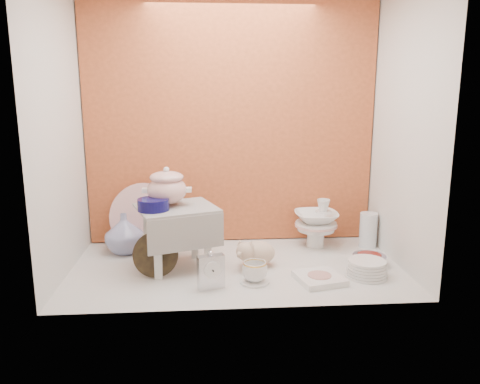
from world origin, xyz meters
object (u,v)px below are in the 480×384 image
(step_stool, at_px, (177,237))
(crystal_bowl, at_px, (369,260))
(blue_white_vase, at_px, (124,233))
(plush_pig, at_px, (257,253))
(porcelain_tower, at_px, (316,223))
(floral_platter, at_px, (143,217))
(gold_rim_teacup, at_px, (255,271))
(mantel_clock, at_px, (211,270))
(soup_tureen, at_px, (167,186))
(dinner_plate_stack, at_px, (367,268))

(step_stool, height_order, crystal_bowl, step_stool)
(blue_white_vase, height_order, plush_pig, blue_white_vase)
(porcelain_tower, bearing_deg, crystal_bowl, -56.60)
(floral_platter, distance_m, gold_rim_teacup, 0.86)
(mantel_clock, bearing_deg, gold_rim_teacup, -3.04)
(porcelain_tower, bearing_deg, blue_white_vase, -178.70)
(floral_platter, xyz_separation_m, gold_rim_teacup, (0.62, -0.58, -0.14))
(blue_white_vase, xyz_separation_m, gold_rim_teacup, (0.73, -0.51, -0.06))
(mantel_clock, relative_size, porcelain_tower, 0.63)
(step_stool, distance_m, floral_platter, 0.41)
(plush_pig, xyz_separation_m, crystal_bowl, (0.62, -0.04, -0.05))
(plush_pig, xyz_separation_m, porcelain_tower, (0.40, 0.30, 0.08))
(soup_tureen, height_order, gold_rim_teacup, soup_tureen)
(floral_platter, relative_size, blue_white_vase, 1.72)
(soup_tureen, relative_size, floral_platter, 0.61)
(blue_white_vase, bearing_deg, floral_platter, 34.55)
(plush_pig, height_order, dinner_plate_stack, plush_pig)
(porcelain_tower, bearing_deg, soup_tureen, -163.86)
(crystal_bowl, bearing_deg, dinner_plate_stack, -113.75)
(blue_white_vase, xyz_separation_m, mantel_clock, (0.51, -0.56, -0.02))
(floral_platter, relative_size, crystal_bowl, 2.21)
(mantel_clock, height_order, plush_pig, mantel_clock)
(mantel_clock, bearing_deg, crystal_bowl, -1.15)
(plush_pig, bearing_deg, crystal_bowl, -23.71)
(dinner_plate_stack, bearing_deg, step_stool, 168.36)
(soup_tureen, relative_size, blue_white_vase, 1.05)
(step_stool, relative_size, crystal_bowl, 2.16)
(dinner_plate_stack, relative_size, crystal_bowl, 1.16)
(floral_platter, relative_size, dinner_plate_stack, 1.92)
(step_stool, height_order, gold_rim_teacup, step_stool)
(floral_platter, bearing_deg, plush_pig, -27.95)
(mantel_clock, height_order, gold_rim_teacup, mantel_clock)
(step_stool, xyz_separation_m, crystal_bowl, (1.06, -0.05, -0.14))
(dinner_plate_stack, xyz_separation_m, porcelain_tower, (-0.16, 0.50, 0.11))
(step_stool, bearing_deg, crystal_bowl, -22.05)
(dinner_plate_stack, bearing_deg, blue_white_vase, 160.40)
(step_stool, xyz_separation_m, plush_pig, (0.43, -0.01, -0.10))
(floral_platter, bearing_deg, mantel_clock, -57.77)
(floral_platter, relative_size, mantel_clock, 2.16)
(plush_pig, relative_size, crystal_bowl, 1.37)
(step_stool, xyz_separation_m, porcelain_tower, (0.84, 0.29, -0.02))
(step_stool, height_order, floral_platter, floral_platter)
(soup_tureen, height_order, floral_platter, soup_tureen)
(soup_tureen, bearing_deg, porcelain_tower, 16.14)
(soup_tureen, height_order, plush_pig, soup_tureen)
(blue_white_vase, xyz_separation_m, crystal_bowl, (1.39, -0.31, -0.09))
(mantel_clock, distance_m, gold_rim_teacup, 0.23)
(gold_rim_teacup, bearing_deg, soup_tureen, 148.15)
(gold_rim_teacup, relative_size, crystal_bowl, 0.68)
(floral_platter, xyz_separation_m, crystal_bowl, (1.28, -0.39, -0.17))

